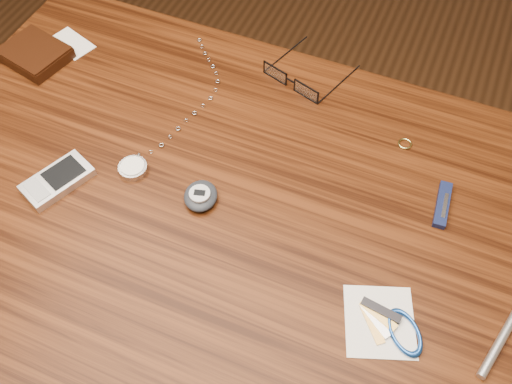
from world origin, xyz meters
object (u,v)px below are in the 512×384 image
eyeglasses (293,80)px  pda_phone (57,180)px  pocket_knife (443,205)px  silver_pen (509,325)px  wallet_and_card (36,54)px  notepad_keys (392,326)px  pedometer (201,196)px  pocket_watch (138,162)px  desk (219,237)px

eyeglasses → pda_phone: size_ratio=1.33×
pocket_knife → silver_pen: (0.12, -0.15, 0.00)m
wallet_and_card → notepad_keys: size_ratio=1.16×
wallet_and_card → pedometer: bearing=-21.7°
eyeglasses → pedometer: (-0.04, -0.27, -0.00)m
pedometer → notepad_keys: size_ratio=0.52×
pocket_watch → pedometer: pedometer is taller
eyeglasses → pocket_knife: bearing=-27.1°
eyeglasses → pocket_watch: bearing=-121.9°
desk → pedometer: pedometer is taller
wallet_and_card → silver_pen: (0.84, -0.18, -0.01)m
pda_phone → silver_pen: bearing=2.8°
pda_phone → pocket_knife: bearing=18.7°
pedometer → notepad_keys: pedometer is taller
pocket_watch → pedometer: (0.12, -0.02, 0.00)m
desk → eyeglasses: bearing=85.9°
pedometer → pocket_knife: 0.35m
pocket_knife → eyeglasses: bearing=152.9°
wallet_and_card → pda_phone: (0.19, -0.21, -0.00)m
desk → pedometer: 0.11m
eyeglasses → notepad_keys: size_ratio=1.18×
pda_phone → pedometer: (0.21, 0.06, 0.00)m
desk → eyeglasses: eyeglasses is taller
notepad_keys → pocket_knife: (0.02, 0.21, 0.00)m
notepad_keys → pda_phone: bearing=177.1°
pda_phone → pocket_knife: size_ratio=1.42×
wallet_and_card → pocket_knife: size_ratio=1.86×
pda_phone → pedometer: pedometer is taller
silver_pen → pedometer: bearing=176.9°
pocket_knife → silver_pen: size_ratio=0.57×
eyeglasses → pocket_knife: size_ratio=1.90×
desk → wallet_and_card: size_ratio=6.72×
pocket_watch → wallet_and_card: bearing=154.0°
pedometer → notepad_keys: bearing=-14.9°
pedometer → silver_pen: 0.44m
desk → notepad_keys: bearing=-16.7°
desk → silver_pen: 0.44m
wallet_and_card → silver_pen: bearing=-12.2°
notepad_keys → pocket_knife: bearing=85.0°
pda_phone → silver_pen: 0.65m
pocket_knife → pedometer: bearing=-159.0°
desk → pda_phone: pda_phone is taller
wallet_and_card → pda_phone: bearing=-48.4°
wallet_and_card → eyeglasses: 0.45m
eyeglasses → pocket_watch: (-0.16, -0.25, -0.01)m
wallet_and_card → eyeglasses: bearing=14.5°
eyeglasses → notepad_keys: (0.27, -0.35, -0.01)m
pocket_watch → silver_pen: size_ratio=2.36×
silver_pen → eyeglasses: bearing=143.8°
pocket_knife → silver_pen: same height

